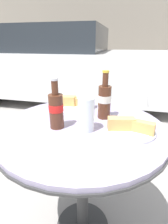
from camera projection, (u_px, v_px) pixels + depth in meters
building_facade at (126, 3)px, 5.68m from camera, size 16.00×0.24×4.50m
bistro_table at (82, 146)px, 0.88m from camera, size 0.79×0.79×0.71m
cola_bottle_left at (104, 100)px, 0.88m from camera, size 0.07×0.07×0.24m
cola_bottle_right at (56, 109)px, 0.78m from camera, size 0.07×0.07×0.23m
drinking_glass at (86, 116)px, 0.76m from camera, size 0.07×0.07×0.15m
lunch_plate_near at (131, 128)px, 0.75m from camera, size 0.21×0.20×0.07m
lunch_plate_far at (74, 104)px, 1.04m from camera, size 0.25×0.24×0.07m
parked_car at (61, 66)px, 3.45m from camera, size 4.11×1.84×1.34m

